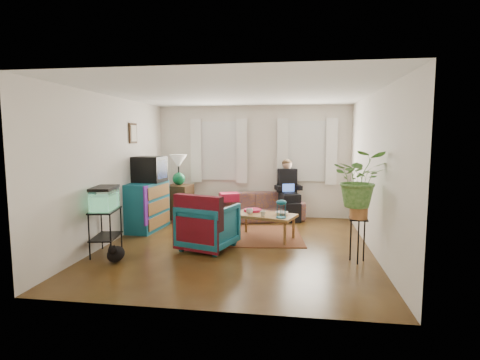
% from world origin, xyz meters
% --- Properties ---
extents(floor, '(4.50, 5.00, 0.01)m').
position_xyz_m(floor, '(0.00, 0.00, 0.00)').
color(floor, '#4F2B14').
rests_on(floor, ground).
extents(ceiling, '(4.50, 5.00, 0.01)m').
position_xyz_m(ceiling, '(0.00, 0.00, 2.60)').
color(ceiling, white).
rests_on(ceiling, wall_back).
extents(wall_back, '(4.50, 0.01, 2.60)m').
position_xyz_m(wall_back, '(0.00, 2.50, 1.30)').
color(wall_back, silver).
rests_on(wall_back, floor).
extents(wall_front, '(4.50, 0.01, 2.60)m').
position_xyz_m(wall_front, '(0.00, -2.50, 1.30)').
color(wall_front, silver).
rests_on(wall_front, floor).
extents(wall_left, '(0.01, 5.00, 2.60)m').
position_xyz_m(wall_left, '(-2.25, 0.00, 1.30)').
color(wall_left, silver).
rests_on(wall_left, floor).
extents(wall_right, '(0.01, 5.00, 2.60)m').
position_xyz_m(wall_right, '(2.25, 0.00, 1.30)').
color(wall_right, silver).
rests_on(wall_right, floor).
extents(window_left, '(1.08, 0.04, 1.38)m').
position_xyz_m(window_left, '(-0.80, 2.48, 1.55)').
color(window_left, white).
rests_on(window_left, wall_back).
extents(window_right, '(1.08, 0.04, 1.38)m').
position_xyz_m(window_right, '(1.25, 2.48, 1.55)').
color(window_right, white).
rests_on(window_right, wall_back).
extents(curtains_left, '(1.36, 0.06, 1.50)m').
position_xyz_m(curtains_left, '(-0.80, 2.40, 1.55)').
color(curtains_left, white).
rests_on(curtains_left, wall_back).
extents(curtains_right, '(1.36, 0.06, 1.50)m').
position_xyz_m(curtains_right, '(1.25, 2.40, 1.55)').
color(curtains_right, white).
rests_on(curtains_right, wall_back).
extents(picture_frame, '(0.04, 0.32, 0.40)m').
position_xyz_m(picture_frame, '(-2.21, 0.85, 1.95)').
color(picture_frame, '#3D2616').
rests_on(picture_frame, wall_left).
extents(area_rug, '(2.18, 1.83, 0.01)m').
position_xyz_m(area_rug, '(0.12, 0.65, 0.01)').
color(area_rug, brown).
rests_on(area_rug, floor).
extents(sofa, '(2.25, 1.44, 0.82)m').
position_xyz_m(sofa, '(0.12, 2.05, 0.41)').
color(sofa, brown).
rests_on(sofa, floor).
extents(seated_person, '(0.70, 0.78, 1.25)m').
position_xyz_m(seated_person, '(0.84, 2.29, 0.63)').
color(seated_person, black).
rests_on(seated_person, sofa).
extents(side_table, '(0.60, 0.60, 0.78)m').
position_xyz_m(side_table, '(-1.65, 1.97, 0.39)').
color(side_table, '#3F2817').
rests_on(side_table, floor).
extents(table_lamp, '(0.45, 0.45, 0.71)m').
position_xyz_m(table_lamp, '(-1.65, 1.97, 1.11)').
color(table_lamp, white).
rests_on(table_lamp, side_table).
extents(dresser, '(0.63, 1.12, 0.97)m').
position_xyz_m(dresser, '(-1.99, 0.87, 0.48)').
color(dresser, '#136C74').
rests_on(dresser, floor).
extents(crt_tv, '(0.64, 0.59, 0.52)m').
position_xyz_m(crt_tv, '(-1.96, 0.97, 1.23)').
color(crt_tv, black).
rests_on(crt_tv, dresser).
extents(aquarium_stand, '(0.47, 0.70, 0.72)m').
position_xyz_m(aquarium_stand, '(-2.00, -0.79, 0.36)').
color(aquarium_stand, black).
rests_on(aquarium_stand, floor).
extents(aquarium, '(0.42, 0.64, 0.38)m').
position_xyz_m(aquarium, '(-2.00, -0.79, 0.91)').
color(aquarium, '#7FD899').
rests_on(aquarium, aquarium_stand).
extents(black_cat, '(0.29, 0.39, 0.30)m').
position_xyz_m(black_cat, '(-1.66, -1.14, 0.15)').
color(black_cat, black).
rests_on(black_cat, floor).
extents(armchair, '(1.02, 0.99, 0.85)m').
position_xyz_m(armchair, '(-0.44, -0.25, 0.42)').
color(armchair, '#105E61').
rests_on(armchair, floor).
extents(serape_throw, '(0.87, 0.45, 0.70)m').
position_xyz_m(serape_throw, '(-0.54, -0.57, 0.60)').
color(serape_throw, '#9E0A0A').
rests_on(serape_throw, armchair).
extents(coffee_table, '(1.25, 0.93, 0.46)m').
position_xyz_m(coffee_table, '(0.44, 0.50, 0.23)').
color(coffee_table, brown).
rests_on(coffee_table, floor).
extents(cup_a, '(0.16, 0.16, 0.10)m').
position_xyz_m(cup_a, '(0.17, 0.48, 0.51)').
color(cup_a, white).
rests_on(cup_a, coffee_table).
extents(cup_b, '(0.13, 0.13, 0.10)m').
position_xyz_m(cup_b, '(0.43, 0.31, 0.51)').
color(cup_b, beige).
rests_on(cup_b, coffee_table).
extents(bowl, '(0.28, 0.28, 0.05)m').
position_xyz_m(bowl, '(0.76, 0.50, 0.49)').
color(bowl, white).
rests_on(bowl, coffee_table).
extents(snack_tray, '(0.44, 0.44, 0.04)m').
position_xyz_m(snack_tray, '(0.20, 0.74, 0.48)').
color(snack_tray, '#B21414').
rests_on(snack_tray, coffee_table).
extents(birdcage, '(0.23, 0.23, 0.33)m').
position_xyz_m(birdcage, '(0.76, 0.23, 0.62)').
color(birdcage, '#115B6B').
rests_on(birdcage, coffee_table).
extents(plant_stand, '(0.31, 0.31, 0.67)m').
position_xyz_m(plant_stand, '(1.93, -0.61, 0.33)').
color(plant_stand, black).
rests_on(plant_stand, floor).
extents(potted_plant, '(0.82, 0.72, 0.85)m').
position_xyz_m(potted_plant, '(1.93, -0.61, 1.13)').
color(potted_plant, '#599947').
rests_on(potted_plant, plant_stand).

